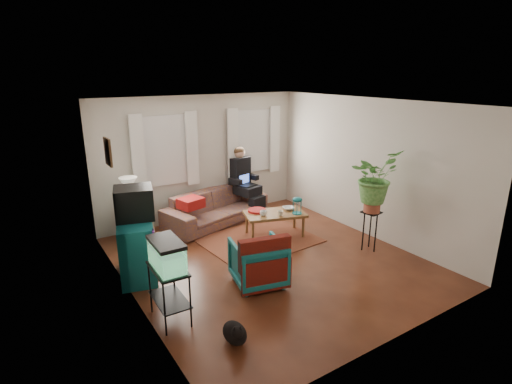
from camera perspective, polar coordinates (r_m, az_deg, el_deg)
floor at (r=6.82m, az=1.85°, el=-9.71°), size 4.50×5.00×0.01m
ceiling at (r=6.11m, az=2.08°, el=12.63°), size 4.50×5.00×0.01m
wall_back at (r=8.46m, az=-7.76°, el=4.79°), size 4.50×0.01×2.60m
wall_front at (r=4.64m, az=19.94°, el=-6.44°), size 4.50×0.01×2.60m
wall_left at (r=5.45m, az=-17.93°, el=-2.76°), size 0.01×5.00×2.60m
wall_right at (r=7.81m, az=15.68°, el=3.30°), size 0.01×5.00×2.60m
window_left at (r=8.09m, az=-12.91°, el=5.77°), size 1.08×0.04×1.38m
window_right at (r=8.98m, az=-0.49°, el=7.28°), size 1.08×0.04×1.38m
curtains_left at (r=8.02m, az=-12.71°, el=5.69°), size 1.36×0.06×1.50m
curtains_right at (r=8.92m, az=-0.21°, el=7.21°), size 1.36×0.06×1.50m
picture_frame at (r=6.09m, az=-20.32°, el=5.40°), size 0.04×0.32×0.40m
area_rug at (r=7.56m, az=0.39°, el=-6.86°), size 2.11×1.73×0.01m
sofa at (r=8.32m, az=-5.74°, el=-1.46°), size 2.42×1.44×0.89m
seated_person at (r=8.79m, az=-1.83°, el=1.22°), size 0.73×0.82×1.35m
side_table at (r=7.87m, az=-17.27°, el=-4.25°), size 0.49×0.49×0.63m
table_lamp at (r=7.68m, az=-17.65°, el=-0.16°), size 0.37×0.37×0.58m
dresser at (r=6.43m, az=-16.66°, el=-7.69°), size 0.75×1.11×0.91m
crt_tv at (r=6.28m, az=-17.03°, el=-1.48°), size 0.67×0.63×0.49m
aquarium_stand at (r=5.30m, az=-12.24°, el=-14.08°), size 0.38×0.66×0.73m
aquarium at (r=5.04m, az=-12.64°, el=-8.66°), size 0.34×0.60×0.38m
black_cat at (r=4.92m, az=-3.07°, el=-19.19°), size 0.36×0.44×0.33m
armchair at (r=5.99m, az=0.29°, el=-9.71°), size 0.86×0.83×0.75m
serape_throw at (r=5.67m, az=1.31°, el=-9.54°), size 0.77×0.34×0.62m
coffee_table at (r=7.69m, az=2.68°, el=-4.61°), size 1.27×0.93×0.47m
cup_a at (r=7.43m, az=1.06°, el=-3.05°), size 0.16×0.16×0.10m
cup_b at (r=7.44m, az=3.52°, el=-3.05°), size 0.13×0.13×0.10m
bowl at (r=7.79m, az=4.64°, el=-2.32°), size 0.28×0.28×0.06m
snack_tray at (r=7.66m, az=0.15°, el=-2.65°), size 0.44×0.44×0.04m
birdcage at (r=7.54m, az=5.91°, el=-1.90°), size 0.23×0.23×0.33m
plant_stand at (r=7.33m, az=15.93°, el=-5.36°), size 0.34×0.34×0.72m
potted_plant at (r=7.06m, az=16.48°, el=1.05°), size 0.91×0.81×0.91m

